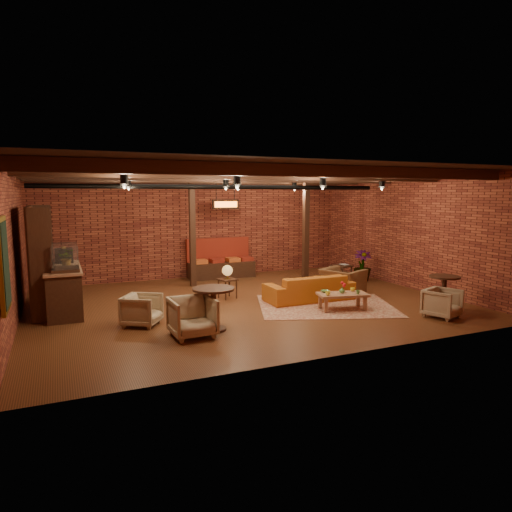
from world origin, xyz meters
name	(u,v)px	position (x,y,z in m)	size (l,w,h in m)	color
floor	(246,303)	(0.00, 0.00, 0.00)	(10.00, 10.00, 0.00)	#3C220F
ceiling	(246,171)	(0.00, 0.00, 3.20)	(10.00, 8.00, 0.02)	black
wall_back	(199,227)	(0.00, 4.00, 1.60)	(10.00, 0.02, 3.20)	maroon
wall_front	(340,260)	(0.00, -4.00, 1.60)	(10.00, 0.02, 3.20)	maroon
wall_left	(12,248)	(-5.00, 0.00, 1.60)	(0.02, 8.00, 3.20)	maroon
wall_right	(408,232)	(5.00, 0.00, 1.60)	(0.02, 8.00, 3.20)	maroon
ceiling_beams	(246,176)	(0.00, 0.00, 3.08)	(9.80, 6.40, 0.22)	black
ceiling_pipe	(223,187)	(0.00, 1.60, 2.85)	(0.12, 0.12, 9.60)	black
post_left	(192,231)	(-0.60, 2.60, 1.60)	(0.16, 0.16, 3.20)	black
post_right	(306,229)	(2.80, 2.00, 1.60)	(0.16, 0.16, 3.20)	black
service_counter	(63,276)	(-4.10, 1.00, 0.80)	(0.80, 2.50, 1.60)	black
plant_counter	(67,257)	(-4.00, 1.20, 1.22)	(0.35, 0.39, 0.30)	#337F33
shelving_hutch	(43,260)	(-4.50, 1.10, 1.20)	(0.52, 2.00, 2.40)	black
chalkboard_menu	(4,264)	(-4.93, -2.30, 1.60)	(0.08, 0.96, 1.46)	black
banquette	(221,262)	(0.60, 3.55, 0.50)	(2.10, 0.70, 1.00)	maroon
service_sign	(226,204)	(0.60, 3.10, 2.35)	(0.86, 0.06, 0.30)	orange
ceiling_spotlights	(246,186)	(0.00, 0.00, 2.86)	(6.40, 4.40, 0.28)	black
rug	(326,306)	(1.65, -1.02, 0.01)	(3.14, 2.40, 0.01)	maroon
sofa	(309,288)	(1.57, -0.35, 0.33)	(2.24, 0.87, 0.65)	#A25216
coffee_table	(342,295)	(1.79, -1.47, 0.35)	(1.23, 0.81, 0.64)	#8D5F42
side_table_lamp	(227,273)	(-0.23, 0.69, 0.66)	(0.50, 0.50, 0.86)	black
round_table_left	(213,302)	(-1.43, -1.80, 0.58)	(0.82, 0.82, 0.85)	black
armchair_a	(142,309)	(-2.67, -0.91, 0.35)	(0.69, 0.64, 0.71)	beige
armchair_b	(192,315)	(-1.92, -2.02, 0.41)	(0.80, 0.75, 0.82)	beige
armchair_right	(343,277)	(2.83, 0.02, 0.45)	(1.02, 0.67, 0.90)	brown
side_table_book	(342,266)	(3.54, 1.13, 0.52)	(0.63, 0.63, 0.59)	black
round_table_right	(444,287)	(3.95, -2.41, 0.53)	(0.68, 0.68, 0.80)	black
armchair_far	(442,302)	(3.42, -2.89, 0.34)	(0.67, 0.62, 0.69)	beige
plant_tall	(363,235)	(4.40, 1.28, 1.43)	(1.60, 1.60, 2.86)	#4C7F4C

